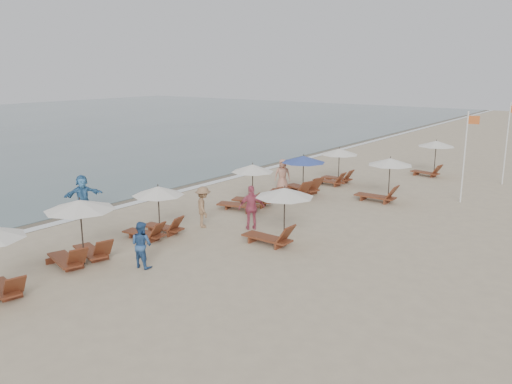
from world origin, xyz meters
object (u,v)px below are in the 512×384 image
Objects in this scene: lounger_station_3 at (248,188)px; beachgoer_mid_a at (142,244)px; lounger_station_4 at (299,176)px; inland_station_0 at (277,211)px; inland_station_1 at (383,176)px; beachgoer_mid_b at (203,207)px; beachgoer_far_a at (252,208)px; waterline_walker at (83,195)px; inland_station_2 at (432,153)px; lounger_station_1 at (78,229)px; beachgoer_far_b at (282,175)px; lounger_station_2 at (155,211)px; flag_pole_near at (465,153)px; lounger_station_5 at (336,165)px.

beachgoer_mid_a is (1.76, -8.25, -0.19)m from lounger_station_3.
inland_station_0 is at bearing -63.97° from lounger_station_4.
inland_station_1 is 9.67m from beachgoer_mid_b.
inland_station_0 reaches higher than beachgoer_far_a.
lounger_station_3 reaches higher than beachgoer_far_a.
waterline_walker reaches higher than beachgoer_far_a.
inland_station_2 reaches higher than beachgoer_mid_a.
inland_station_0 is at bearing 52.66° from lounger_station_1.
lounger_station_4 is at bearing -51.01° from beachgoer_far_b.
inland_station_2 is at bearing 75.53° from lounger_station_2.
lounger_station_2 is 2.23m from beachgoer_mid_b.
lounger_station_2 is 3.31m from beachgoer_mid_a.
waterline_walker is at bearing 59.79° from beachgoer_mid_b.
inland_station_2 reaches higher than beachgoer_far_b.
flag_pole_near is (8.25, 13.00, 1.47)m from lounger_station_2.
inland_station_1 is (4.89, 14.37, 0.09)m from lounger_station_1.
lounger_station_1 is 0.57× the size of flag_pole_near.
lounger_station_1 is 1.08× the size of lounger_station_5.
lounger_station_1 is 1.01× the size of lounger_station_3.
beachgoer_far_a is at bearing -98.50° from inland_station_2.
flag_pole_near reaches higher than beachgoer_far_b.
inland_station_1 is (0.56, 8.69, -0.02)m from inland_station_0.
beachgoer_far_a is (2.48, 3.07, -0.11)m from lounger_station_2.
lounger_station_3 is at bearing 88.61° from lounger_station_1.
beachgoer_mid_a is 0.91× the size of beachgoer_mid_b.
lounger_station_3 is (0.31, 5.68, -0.06)m from lounger_station_2.
inland_station_1 is 1.46× the size of waterline_walker.
beachgoer_mid_b is at bearing -19.54° from beachgoer_far_a.
waterline_walker is (-7.11, 2.79, 0.14)m from beachgoer_mid_a.
lounger_station_5 reaches higher than beachgoer_mid_b.
lounger_station_2 reaches higher than beachgoer_far_b.
inland_station_1 is (3.88, -2.27, 0.23)m from lounger_station_5.
lounger_station_3 is 7.64m from waterline_walker.
inland_station_1 is 1.47× the size of beachgoer_far_a.
lounger_station_4 is 1.58× the size of beachgoer_mid_b.
lounger_station_2 is (-0.09, 3.61, -0.18)m from lounger_station_1.
lounger_station_1 is at bearing -108.80° from inland_station_1.
flag_pole_near is at bearing -166.47° from beachgoer_far_a.
waterline_walker is at bearing -136.12° from flag_pole_near.
flag_pole_near is at bearing 34.38° from inland_station_1.
flag_pole_near is (7.40, 3.60, 1.48)m from lounger_station_4.
beachgoer_far_a is at bearing -120.14° from flag_pole_near.
lounger_station_2 is 1.49× the size of beachgoer_mid_a.
lounger_station_3 is 1.61× the size of beachgoer_mid_a.
beachgoer_far_a is 11.58m from flag_pole_near.
inland_station_2 reaches higher than waterline_walker.
flag_pole_near reaches higher than inland_station_0.
lounger_station_4 reaches higher than waterline_walker.
flag_pole_near reaches higher than lounger_station_1.
beachgoer_far_b is at bearing 92.46° from lounger_station_2.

